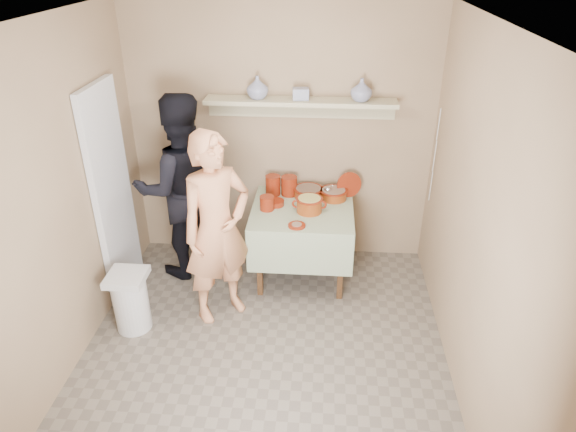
# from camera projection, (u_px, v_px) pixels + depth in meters

# --- Properties ---
(ground) EXTENTS (3.50, 3.50, 0.00)m
(ground) POSITION_uv_depth(u_px,v_px,m) (263.00, 361.00, 4.18)
(ground) COLOR #675C51
(ground) RESTS_ON ground
(tile_panel) EXTENTS (0.06, 0.70, 2.00)m
(tile_panel) POSITION_uv_depth(u_px,v_px,m) (113.00, 194.00, 4.64)
(tile_panel) COLOR silver
(tile_panel) RESTS_ON ground
(plate_stack_a) EXTENTS (0.15, 0.15, 0.20)m
(plate_stack_a) POSITION_uv_depth(u_px,v_px,m) (273.00, 185.00, 5.14)
(plate_stack_a) COLOR #66180A
(plate_stack_a) RESTS_ON serving_table
(plate_stack_b) EXTENTS (0.16, 0.16, 0.19)m
(plate_stack_b) POSITION_uv_depth(u_px,v_px,m) (289.00, 186.00, 5.14)
(plate_stack_b) COLOR #66180A
(plate_stack_b) RESTS_ON serving_table
(bowl_stack) EXTENTS (0.14, 0.14, 0.14)m
(bowl_stack) POSITION_uv_depth(u_px,v_px,m) (267.00, 203.00, 4.86)
(bowl_stack) COLOR #66180A
(bowl_stack) RESTS_ON serving_table
(empty_bowl) EXTENTS (0.17, 0.17, 0.05)m
(empty_bowl) POSITION_uv_depth(u_px,v_px,m) (276.00, 203.00, 4.97)
(empty_bowl) COLOR #66180A
(empty_bowl) RESTS_ON serving_table
(propped_lid) EXTENTS (0.26, 0.15, 0.25)m
(propped_lid) POSITION_uv_depth(u_px,v_px,m) (349.00, 185.00, 5.11)
(propped_lid) COLOR #66180A
(propped_lid) RESTS_ON serving_table
(vase_right) EXTENTS (0.22, 0.22, 0.21)m
(vase_right) POSITION_uv_depth(u_px,v_px,m) (361.00, 90.00, 4.68)
(vase_right) COLOR navy
(vase_right) RESTS_ON wall_shelf
(vase_left) EXTENTS (0.22, 0.22, 0.21)m
(vase_left) POSITION_uv_depth(u_px,v_px,m) (257.00, 87.00, 4.75)
(vase_left) COLOR navy
(vase_left) RESTS_ON wall_shelf
(ceramic_box) EXTENTS (0.16, 0.12, 0.11)m
(ceramic_box) POSITION_uv_depth(u_px,v_px,m) (301.00, 94.00, 4.75)
(ceramic_box) COLOR navy
(ceramic_box) RESTS_ON wall_shelf
(person_cook) EXTENTS (0.75, 0.73, 1.74)m
(person_cook) POSITION_uv_depth(u_px,v_px,m) (217.00, 229.00, 4.34)
(person_cook) COLOR tan
(person_cook) RESTS_ON ground
(person_helper) EXTENTS (1.11, 1.01, 1.85)m
(person_helper) POSITION_uv_depth(u_px,v_px,m) (181.00, 188.00, 4.93)
(person_helper) COLOR black
(person_helper) RESTS_ON ground
(room_shell) EXTENTS (3.04, 3.54, 2.62)m
(room_shell) POSITION_uv_depth(u_px,v_px,m) (257.00, 181.00, 3.42)
(room_shell) COLOR #987C5D
(room_shell) RESTS_ON ground
(serving_table) EXTENTS (0.97, 0.97, 0.76)m
(serving_table) POSITION_uv_depth(u_px,v_px,m) (302.00, 219.00, 4.98)
(serving_table) COLOR #4C2D16
(serving_table) RESTS_ON ground
(cazuela_meat_a) EXTENTS (0.30, 0.30, 0.10)m
(cazuela_meat_a) POSITION_uv_depth(u_px,v_px,m) (308.00, 192.00, 5.11)
(cazuela_meat_a) COLOR #6C2508
(cazuela_meat_a) RESTS_ON serving_table
(cazuela_meat_b) EXTENTS (0.28, 0.28, 0.10)m
(cazuela_meat_b) POSITION_uv_depth(u_px,v_px,m) (334.00, 193.00, 5.07)
(cazuela_meat_b) COLOR #6C2508
(cazuela_meat_b) RESTS_ON serving_table
(ladle) EXTENTS (0.08, 0.26, 0.19)m
(ladle) POSITION_uv_depth(u_px,v_px,m) (328.00, 190.00, 5.03)
(ladle) COLOR silver
(ladle) RESTS_ON cazuela_meat_b
(cazuela_rice) EXTENTS (0.33, 0.25, 0.14)m
(cazuela_rice) POSITION_uv_depth(u_px,v_px,m) (309.00, 204.00, 4.82)
(cazuela_rice) COLOR #6C2508
(cazuela_rice) RESTS_ON serving_table
(front_plate) EXTENTS (0.16, 0.16, 0.03)m
(front_plate) POSITION_uv_depth(u_px,v_px,m) (297.00, 225.00, 4.60)
(front_plate) COLOR #66180A
(front_plate) RESTS_ON serving_table
(wall_shelf) EXTENTS (1.80, 0.25, 0.21)m
(wall_shelf) POSITION_uv_depth(u_px,v_px,m) (301.00, 103.00, 4.82)
(wall_shelf) COLOR tan
(wall_shelf) RESTS_ON room_shell
(trash_bin) EXTENTS (0.32, 0.32, 0.56)m
(trash_bin) POSITION_uv_depth(u_px,v_px,m) (131.00, 301.00, 4.42)
(trash_bin) COLOR silver
(trash_bin) RESTS_ON ground
(electrical_cord) EXTENTS (0.01, 0.05, 0.90)m
(electrical_cord) POSITION_uv_depth(u_px,v_px,m) (435.00, 156.00, 4.79)
(electrical_cord) COLOR silver
(electrical_cord) RESTS_ON wall_shelf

